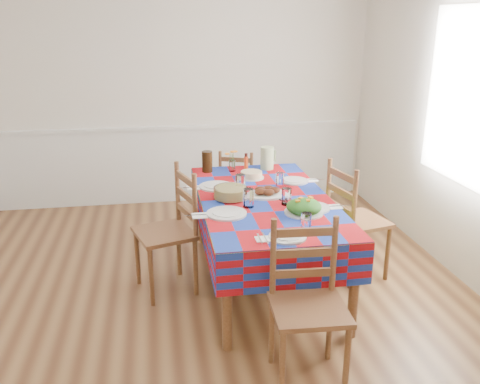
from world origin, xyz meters
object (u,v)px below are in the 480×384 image
Objects in this scene: meat_platter at (267,192)px; chair_near at (307,305)px; dining_table at (265,207)px; chair_right at (354,221)px; green_pitcher at (267,158)px; chair_far at (238,189)px; chair_left at (170,232)px; tea_pitcher at (207,162)px.

chair_near is (-0.02, -1.24, -0.29)m from meat_platter.
chair_right is (0.76, -0.01, -0.17)m from dining_table.
green_pitcher is 0.25× the size of chair_far.
chair_left reaches higher than chair_near.
chair_near is at bearing -90.92° from meat_platter.
chair_right reaches higher than chair_near.
chair_near is at bearing -95.46° from green_pitcher.
chair_left reaches higher than green_pitcher.
chair_near reaches higher than green_pitcher.
chair_far is at bearing 91.81° from meat_platter.
tea_pitcher is 0.94m from chair_left.
chair_right reaches higher than tea_pitcher.
meat_platter is 0.35× the size of chair_left.
tea_pitcher is 1.43m from chair_right.
meat_platter is at bearing 113.45° from chair_far.
chair_near is (0.38, -2.00, -0.36)m from tea_pitcher.
chair_left reaches higher than meat_platter.
meat_platter is 0.79m from chair_right.
chair_far is at bearing 93.66° from chair_near.
dining_table is 1.91× the size of chair_right.
green_pitcher is at bearing 112.45° from chair_left.
meat_platter is 1.66× the size of green_pitcher.
dining_table is 8.97× the size of green_pitcher.
chair_right is (0.76, 1.19, 0.01)m from chair_near.
chair_right reaches higher than green_pitcher.
dining_table is 2.26× the size of chair_far.
chair_left reaches higher than chair_far.
dining_table is 0.85m from green_pitcher.
chair_far is at bearing 90.68° from dining_table.
chair_left reaches higher than dining_table.
chair_right is (0.77, -1.22, 0.08)m from chair_far.
dining_table is 5.39× the size of meat_platter.
chair_left is at bearing 178.97° from dining_table.
chair_left is at bearing -177.94° from meat_platter.
green_pitcher is 1.29m from chair_left.
chair_left reaches higher than chair_right.
chair_right is at bearing -0.77° from dining_table.
chair_left is (-0.95, -0.79, -0.35)m from green_pitcher.
chair_near reaches higher than tea_pitcher.
chair_far is 1.44m from chair_right.
chair_far is 1.41m from chair_left.
tea_pitcher is (-0.37, 0.80, 0.18)m from dining_table.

